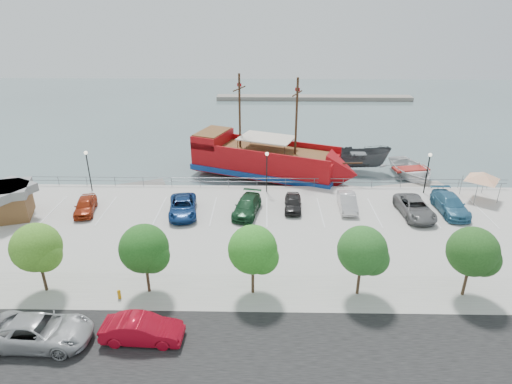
{
  "coord_description": "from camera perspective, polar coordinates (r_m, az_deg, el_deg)",
  "views": [
    {
      "loc": [
        -0.37,
        -33.4,
        18.06
      ],
      "look_at": [
        -1.0,
        2.0,
        2.0
      ],
      "focal_mm": 30.0,
      "sensor_mm": 36.0,
      "label": 1
    }
  ],
  "objects": [
    {
      "name": "ground",
      "position": [
        38.46,
        1.44,
        -5.32
      ],
      "size": [
        160.0,
        160.0,
        0.0
      ],
      "primitive_type": "plane",
      "color": "#506063"
    },
    {
      "name": "street",
      "position": [
        25.07,
        1.67,
        -21.66
      ],
      "size": [
        100.0,
        8.0,
        0.04
      ],
      "primitive_type": "cube",
      "color": "black",
      "rests_on": "land_slab"
    },
    {
      "name": "sidewalk",
      "position": [
        29.55,
        1.56,
        -13.25
      ],
      "size": [
        100.0,
        4.0,
        0.05
      ],
      "primitive_type": "cube",
      "color": "gray",
      "rests_on": "land_slab"
    },
    {
      "name": "seawall_railing",
      "position": [
        44.78,
        1.41,
        1.34
      ],
      "size": [
        50.0,
        0.06,
        1.0
      ],
      "color": "#595C63",
      "rests_on": "land_slab"
    },
    {
      "name": "far_shore",
      "position": [
        90.94,
        7.73,
        12.34
      ],
      "size": [
        40.0,
        3.0,
        0.8
      ],
      "primitive_type": "cube",
      "color": "gray",
      "rests_on": "ground"
    },
    {
      "name": "pirate_ship",
      "position": [
        48.74,
        2.7,
        3.94
      ],
      "size": [
        19.58,
        11.83,
        12.2
      ],
      "rotation": [
        0.0,
        0.0,
        -0.38
      ],
      "color": "#9C090E",
      "rests_on": "ground"
    },
    {
      "name": "patrol_boat",
      "position": [
        52.72,
        13.44,
        4.18
      ],
      "size": [
        7.67,
        3.58,
        2.87
      ],
      "primitive_type": "imported",
      "rotation": [
        0.0,
        0.0,
        1.46
      ],
      "color": "#3E4143",
      "rests_on": "ground"
    },
    {
      "name": "speedboat",
      "position": [
        52.7,
        19.88,
        2.61
      ],
      "size": [
        6.77,
        8.52,
        1.58
      ],
      "primitive_type": "imported",
      "rotation": [
        0.0,
        0.0,
        0.19
      ],
      "color": "silver",
      "rests_on": "ground"
    },
    {
      "name": "dock_west",
      "position": [
        48.72,
        -16.07,
        0.61
      ],
      "size": [
        7.05,
        4.33,
        0.39
      ],
      "primitive_type": "cube",
      "rotation": [
        0.0,
        0.0,
        0.38
      ],
      "color": "#66625D",
      "rests_on": "ground"
    },
    {
      "name": "dock_mid",
      "position": [
        47.1,
        9.39,
        0.44
      ],
      "size": [
        7.2,
        3.44,
        0.4
      ],
      "primitive_type": "cube",
      "rotation": [
        0.0,
        0.0,
        -0.22
      ],
      "color": "gray",
      "rests_on": "ground"
    },
    {
      "name": "dock_east",
      "position": [
        49.27,
        19.96,
        0.37
      ],
      "size": [
        8.02,
        3.9,
        0.44
      ],
      "primitive_type": "cube",
      "rotation": [
        0.0,
        0.0,
        0.23
      ],
      "color": "gray",
      "rests_on": "ground"
    },
    {
      "name": "shed",
      "position": [
        43.98,
        -30.06,
        -1.02
      ],
      "size": [
        4.64,
        4.64,
        3.04
      ],
      "rotation": [
        0.0,
        0.0,
        0.31
      ],
      "color": "brown",
      "rests_on": "land_slab"
    },
    {
      "name": "canopy_tent",
      "position": [
        46.66,
        28.1,
        2.36
      ],
      "size": [
        4.44,
        4.44,
        3.25
      ],
      "rotation": [
        0.0,
        0.0,
        0.15
      ],
      "color": "slate",
      "rests_on": "land_slab"
    },
    {
      "name": "street_van",
      "position": [
        28.35,
        -26.99,
        -16.2
      ],
      "size": [
        6.04,
        2.91,
        1.66
      ],
      "primitive_type": "imported",
      "rotation": [
        0.0,
        0.0,
        1.54
      ],
      "color": "#9FA0A2",
      "rests_on": "street"
    },
    {
      "name": "street_sedan",
      "position": [
        26.51,
        -14.93,
        -17.31
      ],
      "size": [
        4.74,
        1.82,
        1.54
      ],
      "primitive_type": "imported",
      "rotation": [
        0.0,
        0.0,
        1.53
      ],
      "color": "#A9091C",
      "rests_on": "street"
    },
    {
      "name": "fire_hydrant",
      "position": [
        30.19,
        -17.78,
        -12.82
      ],
      "size": [
        0.24,
        0.24,
        0.69
      ],
      "rotation": [
        0.0,
        0.0,
        -0.38
      ],
      "color": "#BF7E08",
      "rests_on": "sidewalk"
    },
    {
      "name": "lamp_post_left",
      "position": [
        46.17,
        -21.54,
        3.53
      ],
      "size": [
        0.36,
        0.36,
        4.28
      ],
      "color": "black",
      "rests_on": "land_slab"
    },
    {
      "name": "lamp_post_mid",
      "position": [
        42.67,
        1.45,
        3.64
      ],
      "size": [
        0.36,
        0.36,
        4.28
      ],
      "color": "black",
      "rests_on": "land_slab"
    },
    {
      "name": "lamp_post_right",
      "position": [
        45.7,
        21.98,
        3.25
      ],
      "size": [
        0.36,
        0.36,
        4.28
      ],
      "color": "black",
      "rests_on": "land_slab"
    },
    {
      "name": "tree_b",
      "position": [
        31.17,
        -27.03,
        -6.82
      ],
      "size": [
        3.3,
        3.2,
        5.0
      ],
      "color": "#473321",
      "rests_on": "sidewalk"
    },
    {
      "name": "tree_c",
      "position": [
        28.6,
        -14.44,
        -7.54
      ],
      "size": [
        3.3,
        3.2,
        5.0
      ],
      "color": "#473321",
      "rests_on": "sidewalk"
    },
    {
      "name": "tree_d",
      "position": [
        27.61,
        -0.15,
        -7.92
      ],
      "size": [
        3.3,
        3.2,
        5.0
      ],
      "color": "#473321",
      "rests_on": "sidewalk"
    },
    {
      "name": "tree_e",
      "position": [
        28.36,
        14.28,
        -7.82
      ],
      "size": [
        3.3,
        3.2,
        5.0
      ],
      "color": "#473321",
      "rests_on": "sidewalk"
    },
    {
      "name": "tree_f",
      "position": [
        30.73,
        27.19,
        -7.31
      ],
      "size": [
        3.3,
        3.2,
        5.0
      ],
      "color": "#473321",
      "rests_on": "sidewalk"
    },
    {
      "name": "parked_car_a",
      "position": [
        42.34,
        -21.81,
        -1.66
      ],
      "size": [
        2.44,
        4.4,
        1.42
      ],
      "primitive_type": "imported",
      "rotation": [
        0.0,
        0.0,
        0.19
      ],
      "color": "#972B10",
      "rests_on": "land_slab"
    },
    {
      "name": "parked_car_c",
      "position": [
        39.57,
        -9.73,
        -1.95
      ],
      "size": [
        3.17,
        5.57,
        1.46
      ],
      "primitive_type": "imported",
      "rotation": [
        0.0,
        0.0,
        0.15
      ],
      "color": "navy",
      "rests_on": "land_slab"
    },
    {
      "name": "parked_car_d",
      "position": [
        39.16,
        -1.2,
        -1.88
      ],
      "size": [
        2.94,
        5.3,
        1.45
      ],
      "primitive_type": "imported",
      "rotation": [
        0.0,
        0.0,
        -0.19
      ],
      "color": "#14391F",
      "rests_on": "land_slab"
    },
    {
      "name": "parked_car_e",
      "position": [
        40.04,
        4.94,
        -1.45
      ],
      "size": [
        1.79,
        3.98,
        1.33
      ],
      "primitive_type": "imported",
      "rotation": [
        0.0,
        0.0,
        -0.06
      ],
      "color": "black",
      "rests_on": "land_slab"
    },
    {
      "name": "parked_car_f",
      "position": [
        40.87,
        12.09,
        -1.3
      ],
      "size": [
        1.67,
        4.37,
        1.42
      ],
      "primitive_type": "imported",
      "rotation": [
        0.0,
        0.0,
        -0.04
      ],
      "color": "beige",
      "rests_on": "land_slab"
    },
    {
      "name": "parked_car_g",
      "position": [
        41.37,
        20.41,
        -1.97
      ],
      "size": [
        2.82,
        5.56,
        1.51
      ],
      "primitive_type": "imported",
      "rotation": [
        0.0,
        0.0,
        0.06
      ],
      "color": "slate",
      "rests_on": "land_slab"
    },
    {
      "name": "parked_car_h",
      "position": [
        43.23,
        24.47,
        -1.49
      ],
      "size": [
        2.34,
        5.48,
        1.57
      ],
      "primitive_type": "imported",
      "rotation": [
        0.0,
        0.0,
        0.02
      ],
      "color": "teal",
      "rests_on": "land_slab"
    }
  ]
}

